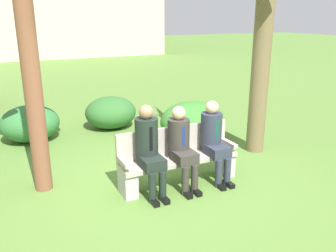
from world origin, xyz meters
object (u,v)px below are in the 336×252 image
at_px(seated_man_middle, 181,143).
at_px(shrub_far_lawn, 192,122).
at_px(shrub_near_bench, 30,123).
at_px(park_bench, 177,158).
at_px(seated_man_right, 214,137).
at_px(shrub_mid_lawn, 111,112).
at_px(seated_man_left, 149,146).

height_order(seated_man_middle, shrub_far_lawn, seated_man_middle).
xyz_separation_m(shrub_near_bench, shrub_far_lawn, (3.07, -1.54, 0.05)).
height_order(park_bench, seated_man_right, seated_man_right).
relative_size(seated_man_right, shrub_far_lawn, 0.94).
bearing_deg(seated_man_right, shrub_mid_lawn, 101.27).
bearing_deg(seated_man_left, seated_man_right, -0.27).
bearing_deg(seated_man_right, seated_man_left, 179.73).
xyz_separation_m(seated_man_right, shrub_near_bench, (-2.49, 3.25, -0.34)).
distance_m(seated_man_middle, shrub_far_lawn, 2.10).
height_order(seated_man_middle, seated_man_right, seated_man_right).
bearing_deg(seated_man_middle, shrub_mid_lawn, 91.49).
distance_m(park_bench, shrub_mid_lawn, 3.27).
bearing_deg(park_bench, shrub_mid_lawn, 91.62).
relative_size(park_bench, shrub_far_lawn, 1.39).
distance_m(seated_man_middle, shrub_mid_lawn, 3.42).
relative_size(seated_man_left, seated_man_right, 1.04).
height_order(shrub_near_bench, shrub_far_lawn, shrub_far_lawn).
height_order(seated_man_left, shrub_near_bench, seated_man_left).
xyz_separation_m(seated_man_left, seated_man_right, (1.12, -0.01, -0.03)).
xyz_separation_m(seated_man_middle, seated_man_right, (0.59, 0.00, 0.01)).
height_order(seated_man_left, seated_man_middle, seated_man_left).
height_order(park_bench, shrub_near_bench, park_bench).
relative_size(shrub_near_bench, shrub_mid_lawn, 1.02).
bearing_deg(park_bench, seated_man_middle, -91.69).
relative_size(seated_man_right, shrub_near_bench, 1.06).
bearing_deg(shrub_mid_lawn, park_bench, -88.38).
height_order(seated_man_right, shrub_mid_lawn, seated_man_right).
height_order(park_bench, seated_man_middle, seated_man_middle).
xyz_separation_m(park_bench, seated_man_middle, (-0.00, -0.13, 0.29)).
height_order(shrub_mid_lawn, shrub_far_lawn, shrub_far_lawn).
height_order(seated_man_left, seated_man_right, seated_man_left).
bearing_deg(shrub_far_lawn, shrub_near_bench, 153.36).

